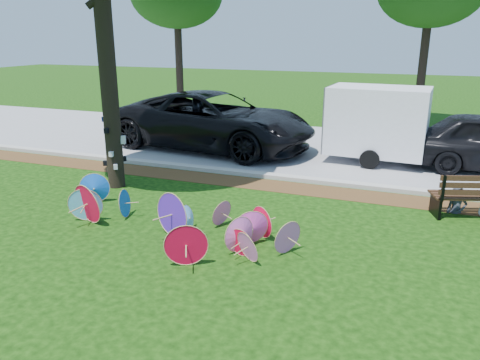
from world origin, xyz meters
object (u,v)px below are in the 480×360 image
(parasol_pile, at_px, (171,217))
(black_van, at_px, (213,121))
(cargo_trailer, at_px, (377,120))
(park_bench, at_px, (476,194))
(person_left, at_px, (460,187))

(parasol_pile, relative_size, black_van, 0.79)
(cargo_trailer, bearing_deg, black_van, -174.69)
(cargo_trailer, xyz_separation_m, park_bench, (2.58, -4.10, -0.83))
(park_bench, xyz_separation_m, person_left, (-0.35, 0.05, 0.12))
(parasol_pile, relative_size, park_bench, 2.89)
(cargo_trailer, xyz_separation_m, person_left, (2.23, -4.05, -0.72))
(cargo_trailer, distance_m, park_bench, 4.92)
(parasol_pile, xyz_separation_m, cargo_trailer, (3.39, 7.47, 0.97))
(parasol_pile, distance_m, person_left, 6.58)
(cargo_trailer, bearing_deg, parasol_pile, -110.71)
(black_van, distance_m, cargo_trailer, 5.65)
(parasol_pile, bearing_deg, cargo_trailer, 65.58)
(parasol_pile, relative_size, cargo_trailer, 1.90)
(cargo_trailer, relative_size, person_left, 2.36)
(person_left, bearing_deg, parasol_pile, -163.31)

